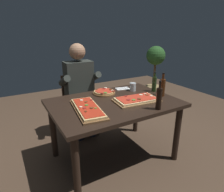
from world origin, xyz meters
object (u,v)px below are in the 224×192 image
Objects in this scene: pizza_round_far at (104,92)px; oil_bottle_amber at (162,87)px; pizza_rectangular_left at (88,108)px; seated_diner at (80,87)px; diner_chair at (78,101)px; pizza_rectangular_front at (137,100)px; dining_table at (114,109)px; wine_bottle_dark at (154,83)px; potted_plant_corner at (155,72)px; vinegar_bottle_green at (159,98)px; tumbler_near_camera at (133,87)px.

oil_bottle_amber is (0.57, -0.42, 0.09)m from pizza_round_far.
seated_diner is at bearing 73.66° from pizza_rectangular_left.
pizza_rectangular_front is at bearing -70.89° from diner_chair.
pizza_rectangular_left is (-0.36, -0.08, 0.11)m from dining_table.
potted_plant_corner reaches higher than wine_bottle_dark.
pizza_rectangular_front is 0.60× the size of diner_chair.
oil_bottle_amber is (0.60, -0.12, 0.21)m from dining_table.
vinegar_bottle_green is 0.65m from tumbler_near_camera.
seated_diner reaches higher than diner_chair.
seated_diner is at bearing 108.76° from pizza_round_far.
pizza_rectangular_left is 0.73× the size of diner_chair.
wine_bottle_dark reaches higher than tumbler_near_camera.
wine_bottle_dark reaches higher than diner_chair.
oil_bottle_amber is 0.22× the size of seated_diner.
potted_plant_corner is (1.87, 0.43, 0.16)m from diner_chair.
dining_table is 1.19× the size of potted_plant_corner.
vinegar_bottle_green reaches higher than oil_bottle_amber.
tumbler_near_camera is 1.72m from potted_plant_corner.
vinegar_bottle_green reaches higher than pizza_rectangular_front.
pizza_rectangular_left is 0.85m from seated_diner.
dining_table is 2.67× the size of pizza_rectangular_front.
potted_plant_corner is (1.87, 0.55, -0.09)m from seated_diner.
pizza_rectangular_front is 1.83× the size of oil_bottle_amber.
seated_diner reaches higher than oil_bottle_amber.
potted_plant_corner reaches higher than vinegar_bottle_green.
tumbler_near_camera is at bearing 145.25° from wine_bottle_dark.
tumbler_near_camera is 0.74m from seated_diner.
seated_diner reaches higher than tumbler_near_camera.
seated_diner reaches higher than pizza_rectangular_front.
pizza_rectangular_left is at bearing 152.43° from vinegar_bottle_green.
vinegar_bottle_green is at bearing -56.06° from dining_table.
wine_bottle_dark is at bearing 79.09° from oil_bottle_amber.
wine_bottle_dark is (0.42, 0.18, 0.09)m from pizza_rectangular_front.
oil_bottle_amber is 1.12m from seated_diner.
pizza_rectangular_front is 0.46m from pizza_round_far.
wine_bottle_dark is 0.29× the size of diner_chair.
diner_chair reaches higher than pizza_rectangular_left.
vinegar_bottle_green is (0.28, -0.41, 0.21)m from dining_table.
dining_table is 0.65m from oil_bottle_amber.
pizza_round_far is at bearing 143.66° from oil_bottle_amber.
wine_bottle_dark reaches higher than pizza_round_far.
pizza_rectangular_left is at bearing -167.45° from dining_table.
pizza_round_far reaches higher than dining_table.
tumbler_near_camera is 0.12× the size of diner_chair.
diner_chair is at bearing 109.11° from pizza_rectangular_front.
diner_chair reaches higher than pizza_round_far.
pizza_rectangular_left is at bearing -171.81° from wine_bottle_dark.
pizza_rectangular_left is 0.96m from oil_bottle_amber.
seated_diner is (-0.53, 0.52, -0.04)m from tumbler_near_camera.
vinegar_bottle_green is at bearing -131.06° from potted_plant_corner.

